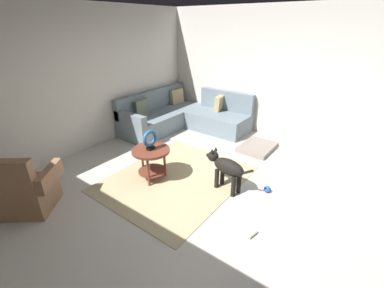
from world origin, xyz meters
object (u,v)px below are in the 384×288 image
(armchair, at_px, (25,190))
(dog_toy_ball, at_px, (267,189))
(dog_toy_rope, at_px, (252,234))
(torus_sculpture, at_px, (150,139))
(side_table, at_px, (151,156))
(sectional_couch, at_px, (183,117))
(dog_bed_mat, at_px, (257,147))
(dog, at_px, (226,167))

(armchair, distance_m, dog_toy_ball, 3.41)
(dog_toy_rope, bearing_deg, torus_sculpture, 83.90)
(side_table, height_order, dog_toy_rope, side_table)
(sectional_couch, xyz_separation_m, side_table, (-2.07, -1.00, 0.12))
(torus_sculpture, bearing_deg, dog_bed_mat, -24.44)
(side_table, distance_m, torus_sculpture, 0.29)
(sectional_couch, relative_size, dog, 2.66)
(sectional_couch, bearing_deg, torus_sculpture, -154.26)
(dog_toy_rope, bearing_deg, side_table, 83.90)
(dog_bed_mat, distance_m, dog_toy_ball, 1.48)
(dog_bed_mat, xyz_separation_m, dog, (-1.59, -0.17, 0.33))
(side_table, height_order, dog, dog)
(dog, distance_m, dog_toy_ball, 0.72)
(armchair, relative_size, side_table, 1.66)
(dog_bed_mat, xyz_separation_m, dog_toy_rope, (-2.26, -0.93, -0.02))
(dog, bearing_deg, dog_toy_rope, -123.94)
(dog, bearing_deg, dog_toy_ball, -54.76)
(sectional_couch, relative_size, side_table, 3.75)
(sectional_couch, height_order, armchair, same)
(torus_sculpture, xyz_separation_m, dog_bed_mat, (2.06, -0.94, -0.67))
(side_table, xyz_separation_m, dog_toy_rope, (-0.20, -1.87, -0.39))
(side_table, height_order, dog_toy_ball, side_table)
(armchair, relative_size, torus_sculpture, 3.06)
(armchair, bearing_deg, torus_sculpture, 23.80)
(side_table, relative_size, dog, 0.71)
(sectional_couch, xyz_separation_m, dog_bed_mat, (-0.01, -1.93, -0.25))
(dog, bearing_deg, side_table, 120.03)
(torus_sculpture, relative_size, dog, 0.38)
(dog_toy_ball, bearing_deg, side_table, 114.75)
(dog_toy_rope, bearing_deg, armchair, 117.37)
(torus_sculpture, height_order, dog_toy_rope, torus_sculpture)
(side_table, relative_size, dog_toy_ball, 5.69)
(dog_bed_mat, bearing_deg, armchair, 154.57)
(armchair, bearing_deg, dog, 7.65)
(torus_sculpture, distance_m, dog_toy_rope, 2.00)
(armchair, bearing_deg, side_table, 23.80)
(armchair, xyz_separation_m, dog_bed_mat, (3.64, -1.73, -0.28))
(armchair, relative_size, dog, 1.18)
(dog_bed_mat, bearing_deg, side_table, 155.56)
(armchair, relative_size, dog_toy_rope, 6.79)
(side_table, distance_m, dog, 1.20)
(side_table, distance_m, dog_bed_mat, 2.29)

